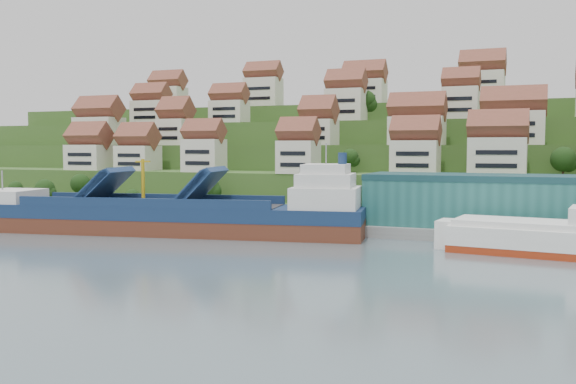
% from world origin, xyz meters
% --- Properties ---
extents(ground, '(300.00, 300.00, 0.00)m').
position_xyz_m(ground, '(0.00, 0.00, 0.00)').
color(ground, slate).
rests_on(ground, ground).
extents(quay, '(180.00, 14.00, 2.20)m').
position_xyz_m(quay, '(20.00, 15.00, 1.10)').
color(quay, gray).
rests_on(quay, ground).
extents(pebble_beach, '(45.00, 20.00, 1.00)m').
position_xyz_m(pebble_beach, '(-58.00, 12.00, 0.50)').
color(pebble_beach, gray).
rests_on(pebble_beach, ground).
extents(hillside, '(260.00, 128.00, 31.00)m').
position_xyz_m(hillside, '(0.00, 103.55, 10.66)').
color(hillside, '#2D4C1E').
rests_on(hillside, ground).
extents(hillside_village, '(158.20, 63.30, 29.64)m').
position_xyz_m(hillside_village, '(1.43, 60.79, 24.46)').
color(hillside_village, silver).
rests_on(hillside_village, ground).
extents(hillside_trees, '(144.89, 60.13, 30.86)m').
position_xyz_m(hillside_trees, '(-7.00, 43.52, 15.99)').
color(hillside_trees, '#1C3B13').
rests_on(hillside_trees, ground).
extents(warehouse, '(60.00, 15.00, 10.00)m').
position_xyz_m(warehouse, '(52.00, 17.00, 7.20)').
color(warehouse, '#266964').
rests_on(warehouse, quay).
extents(flagpole, '(1.28, 0.16, 8.00)m').
position_xyz_m(flagpole, '(18.11, 10.00, 6.88)').
color(flagpole, gray).
rests_on(flagpole, quay).
extents(beach_huts, '(14.40, 3.70, 2.20)m').
position_xyz_m(beach_huts, '(-60.00, 10.75, 2.10)').
color(beach_huts, white).
rests_on(beach_huts, pebble_beach).
extents(cargo_ship, '(82.08, 26.04, 18.03)m').
position_xyz_m(cargo_ship, '(-14.28, -0.69, 3.40)').
color(cargo_ship, '#5D2C1C').
rests_on(cargo_ship, ground).
extents(second_ship, '(31.22, 14.56, 8.74)m').
position_xyz_m(second_ship, '(56.03, 0.06, 2.64)').
color(second_ship, '#972A10').
rests_on(second_ship, ground).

